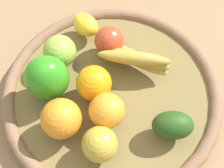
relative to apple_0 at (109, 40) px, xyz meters
The scene contains 12 objects.
ground_plane 0.13m from the apple_0, 147.86° to the right, with size 2.40×2.40×0.00m, color #936D4A.
basket 0.11m from the apple_0, 147.86° to the right, with size 0.46×0.46×0.04m.
apple_0 is the anchor object (origin of this frame).
apple_1 0.23m from the apple_0, 155.21° to the right, with size 0.07×0.07×0.07m, color gold.
banana_bunch 0.07m from the apple_0, 100.60° to the right, with size 0.08×0.15×0.06m.
orange_0 0.17m from the apple_0, 152.55° to the right, with size 0.07×0.07×0.07m, color orange.
apple_2 0.11m from the apple_0, 135.65° to the left, with size 0.07×0.07×0.07m, color #90B742.
avocado 0.23m from the apple_0, 119.74° to the right, with size 0.08×0.05×0.05m, color #254717.
orange_1 0.21m from the apple_0, behind, with size 0.08×0.08×0.08m, color orange.
orange_2 0.11m from the apple_0, 166.55° to the right, with size 0.07×0.07×0.07m, color orange.
bell_pepper 0.16m from the apple_0, 160.15° to the left, with size 0.09×0.08×0.10m, color #2E8E1C.
lemon_0 0.07m from the apple_0, 75.55° to the left, with size 0.07×0.05×0.05m, color yellow.
Camera 1 is at (-0.29, -0.16, 0.63)m, focal length 52.50 mm.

